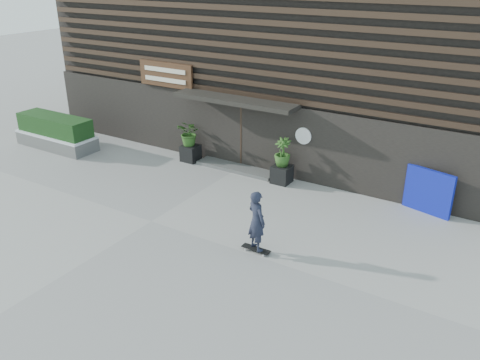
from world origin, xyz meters
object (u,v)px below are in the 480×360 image
Objects in this scene: planter_pot_right at (282,174)px; planter_pot_left at (191,153)px; raised_bed at (57,141)px; skateboarder at (257,221)px; blue_tarp at (428,192)px.

planter_pot_left is at bearing 180.00° from planter_pot_right.
planter_pot_left is 5.68m from raised_bed.
skateboarder reaches higher than planter_pot_right.
planter_pot_left and planter_pot_right have the same top height.
planter_pot_right is 4.64m from blue_tarp.
skateboarder reaches higher than blue_tarp.
raised_bed is 2.07× the size of skateboarder.
planter_pot_right is at bearing 9.85° from raised_bed.
blue_tarp is (8.42, 0.30, 0.37)m from planter_pot_left.
raised_bed is 11.04m from skateboarder.
planter_pot_left is 3.80m from planter_pot_right.
skateboarder is at bearing -71.01° from planter_pot_right.
raised_bed is at bearing 166.28° from skateboarder.
raised_bed is (-9.25, -1.61, -0.05)m from planter_pot_right.
planter_pot_right is 9.39m from raised_bed.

